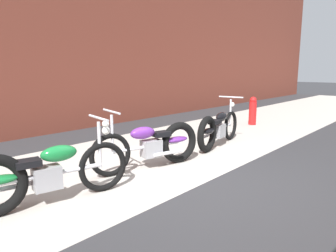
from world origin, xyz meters
The scene contains 7 objects.
ground_plane centered at (0.00, 0.00, 0.00)m, with size 80.00×80.00×0.00m, color #2D2D30.
sidewalk_slab centered at (0.00, 1.75, 0.00)m, with size 36.00×3.50×0.01m, color #B2ADA3.
brick_building_wall centered at (0.00, 5.20, 3.04)m, with size 36.00×0.50×6.07m, color brown.
motorcycle_green centered at (-1.84, 1.04, 0.40)m, with size 1.98×0.72×1.03m.
motorcycle_purple centered at (0.16, 1.05, 0.40)m, with size 1.97×0.76×1.03m.
motorcycle_black centered at (2.03, 1.05, 0.40)m, with size 1.99×0.63×1.03m.
fire_hydrant centered at (5.04, 1.73, 0.42)m, with size 0.22×0.22×0.84m.
Camera 1 is at (-3.44, -2.43, 1.63)m, focal length 32.97 mm.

